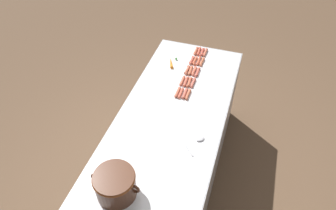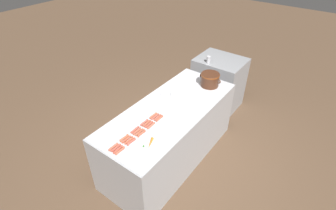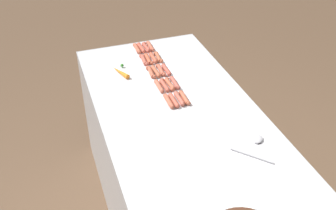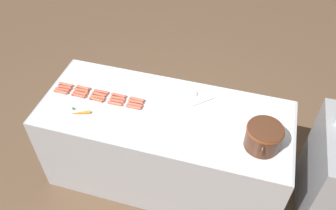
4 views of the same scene
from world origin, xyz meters
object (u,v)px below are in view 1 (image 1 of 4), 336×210
(hot_dog_17, at_px, (187,70))
(serving_spoon, at_px, (196,141))
(hot_dog_8, at_px, (189,82))
(hot_dog_11, at_px, (195,61))
(carrot, at_px, (171,62))
(hot_dog_2, at_px, (198,72))
(hot_dog_4, at_px, (188,94))
(hot_dog_14, at_px, (181,93))
(hot_dog_18, at_px, (182,81))
(hot_dog_5, at_px, (202,52))
(bean_pot, at_px, (115,184))
(hot_dog_1, at_px, (202,62))
(hot_dog_16, at_px, (192,60))
(hot_dog_10, at_px, (199,51))
(hot_dog_0, at_px, (205,52))
(hot_dog_6, at_px, (199,61))
(hot_dog_19, at_px, (178,92))
(hot_dog_13, at_px, (186,82))
(hot_dog_15, at_px, (196,51))
(hot_dog_3, at_px, (193,83))
(hot_dog_7, at_px, (194,71))
(hot_dog_9, at_px, (185,94))
(hot_dog_12, at_px, (190,71))

(hot_dog_17, height_order, serving_spoon, hot_dog_17)
(hot_dog_8, xyz_separation_m, hot_dog_17, (0.07, -0.18, 0.00))
(hot_dog_11, distance_m, carrot, 0.25)
(hot_dog_2, bearing_deg, hot_dog_4, 89.42)
(hot_dog_14, height_order, hot_dog_18, same)
(hot_dog_5, xyz_separation_m, bean_pot, (0.17, 1.79, 0.10))
(hot_dog_1, xyz_separation_m, carrot, (0.30, 0.11, 0.00))
(hot_dog_16, bearing_deg, serving_spoon, 106.31)
(hot_dog_18, relative_size, carrot, 0.84)
(hot_dog_5, bearing_deg, hot_dog_10, -6.57)
(hot_dog_10, bearing_deg, hot_dog_17, 84.69)
(hot_dog_0, distance_m, hot_dog_6, 0.17)
(hot_dog_11, height_order, hot_dog_17, same)
(hot_dog_11, distance_m, hot_dog_14, 0.52)
(hot_dog_19, bearing_deg, hot_dog_13, -101.50)
(hot_dog_4, height_order, hot_dog_15, same)
(hot_dog_1, distance_m, hot_dog_17, 0.21)
(hot_dog_2, relative_size, hot_dog_13, 1.00)
(hot_dog_0, height_order, hot_dog_2, same)
(hot_dog_3, bearing_deg, hot_dog_2, -90.43)
(bean_pot, bearing_deg, hot_dog_7, -96.82)
(hot_dog_4, relative_size, hot_dog_13, 1.00)
(hot_dog_2, relative_size, hot_dog_4, 1.00)
(hot_dog_7, height_order, hot_dog_16, same)
(hot_dog_1, relative_size, hot_dog_9, 1.00)
(hot_dog_9, distance_m, hot_dog_10, 0.70)
(hot_dog_17, xyz_separation_m, carrot, (0.19, -0.07, 0.00))
(hot_dog_5, relative_size, hot_dog_6, 1.00)
(hot_dog_3, bearing_deg, bean_pot, 80.69)
(hot_dog_8, xyz_separation_m, hot_dog_13, (0.03, 0.00, 0.00))
(hot_dog_0, relative_size, hot_dog_14, 1.00)
(hot_dog_1, relative_size, hot_dog_18, 1.00)
(hot_dog_2, bearing_deg, hot_dog_19, 73.33)
(hot_dog_4, height_order, hot_dog_10, same)
(carrot, bearing_deg, hot_dog_18, 127.48)
(hot_dog_7, height_order, hot_dog_8, same)
(hot_dog_1, distance_m, hot_dog_6, 0.04)
(hot_dog_5, relative_size, hot_dog_10, 1.00)
(hot_dog_1, distance_m, hot_dog_14, 0.53)
(hot_dog_0, xyz_separation_m, hot_dog_8, (0.04, 0.53, 0.00))
(hot_dog_2, xyz_separation_m, hot_dog_14, (0.07, 0.35, 0.00))
(hot_dog_18, xyz_separation_m, carrot, (0.19, -0.25, 0.00))
(hot_dog_8, bearing_deg, hot_dog_15, -82.82)
(hot_dog_5, relative_size, hot_dog_13, 1.00)
(hot_dog_12, xyz_separation_m, hot_dog_19, (0.03, 0.35, 0.00))
(hot_dog_15, bearing_deg, hot_dog_6, 112.48)
(hot_dog_3, relative_size, hot_dog_4, 1.00)
(hot_dog_13, relative_size, hot_dog_16, 1.00)
(hot_dog_3, height_order, hot_dog_17, same)
(hot_dog_1, relative_size, hot_dog_7, 1.00)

